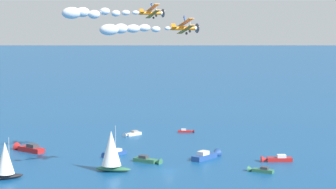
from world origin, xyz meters
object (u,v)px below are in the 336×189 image
motorboat_trailing (28,148)px  biplane_lead (153,13)px  motorboat_outer_ring_b (132,134)px  sailboat_outer_ring_c (5,160)px  biplane_wingman (186,28)px  sailboat_offshore (111,151)px  motorboat_outer_ring_a (113,154)px  wingwalker_wingman (184,19)px  motorboat_far_stbd (208,155)px  wingwalker_lead (152,5)px  motorboat_inshore (149,160)px  motorboat_mid_cluster (260,170)px  motorboat_near_centre (187,131)px  motorboat_ahead (275,159)px

motorboat_trailing → biplane_lead: bearing=84.6°
motorboat_trailing → motorboat_outer_ring_b: bearing=149.1°
sailboat_outer_ring_c → biplane_wingman: bearing=105.3°
sailboat_offshore → motorboat_outer_ring_a: size_ratio=1.41×
wingwalker_wingman → motorboat_far_stbd: bearing=-178.9°
motorboat_outer_ring_b → wingwalker_lead: bearing=28.3°
motorboat_inshore → biplane_wingman: size_ratio=1.28×
motorboat_trailing → motorboat_mid_cluster: size_ratio=1.62×
wingwalker_wingman → motorboat_trailing: bearing=-109.9°
motorboat_mid_cluster → wingwalker_lead: wingwalker_lead is taller
motorboat_outer_ring_b → motorboat_near_centre: bearing=125.6°
motorboat_far_stbd → biplane_wingman: (26.29, 0.94, 35.99)m
motorboat_trailing → motorboat_inshore: bearing=84.4°
motorboat_outer_ring_b → wingwalker_wingman: 73.63m
motorboat_trailing → motorboat_outer_ring_b: motorboat_trailing is taller
motorboat_far_stbd → motorboat_ahead: 18.79m
motorboat_far_stbd → motorboat_outer_ring_a: 26.97m
motorboat_ahead → biplane_wingman: bearing=-32.5°
motorboat_trailing → sailboat_outer_ring_c: (31.49, 11.97, 3.87)m
motorboat_trailing → motorboat_outer_ring_a: bearing=92.9°
motorboat_far_stbd → motorboat_trailing: (6.38, -53.27, 0.01)m
wingwalker_lead → sailboat_outer_ring_c: bearing=-45.0°
sailboat_outer_ring_c → wingwalker_lead: size_ratio=6.84×
motorboat_inshore → biplane_wingman: (16.07, 14.88, 36.18)m
biplane_wingman → wingwalker_wingman: size_ratio=3.75×
sailboat_offshore → motorboat_trailing: (-16.26, -33.53, -4.59)m
motorboat_outer_ring_a → wingwalker_wingman: (20.81, 27.01, 38.28)m
motorboat_inshore → motorboat_mid_cluster: motorboat_inshore is taller
motorboat_far_stbd → wingwalker_lead: (9.72, -13.18, 41.80)m
motorboat_outer_ring_a → motorboat_outer_ring_b: size_ratio=1.20×
motorboat_inshore → wingwalker_wingman: wingwalker_wingman is taller
biplane_wingman → motorboat_outer_ring_a: bearing=-127.8°
motorboat_outer_ring_b → wingwalker_lead: 59.48m
motorboat_far_stbd → motorboat_outer_ring_a: bearing=-79.3°
motorboat_far_stbd → biplane_wingman: biplane_wingman is taller
motorboat_inshore → motorboat_outer_ring_a: size_ratio=1.01×
motorboat_inshore → wingwalker_lead: 42.01m
motorboat_outer_ring_b → wingwalker_lead: wingwalker_lead is taller
motorboat_far_stbd → motorboat_inshore: (10.21, -13.94, -0.20)m
sailboat_outer_ring_c → biplane_wingman: biplane_wingman is taller
motorboat_mid_cluster → motorboat_outer_ring_b: 63.41m
motorboat_ahead → biplane_wingman: biplane_wingman is taller
motorboat_near_centre → motorboat_trailing: motorboat_trailing is taller
motorboat_outer_ring_a → wingwalker_wingman: 51.27m
motorboat_ahead → sailboat_outer_ring_c: size_ratio=0.85×
biplane_lead → motorboat_outer_ring_a: bearing=-110.7°
motorboat_outer_ring_b → motorboat_ahead: bearing=63.7°
motorboat_trailing → wingwalker_wingman: size_ratio=6.30×
motorboat_far_stbd → motorboat_outer_ring_b: bearing=-129.5°
motorboat_inshore → motorboat_ahead: 34.75m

